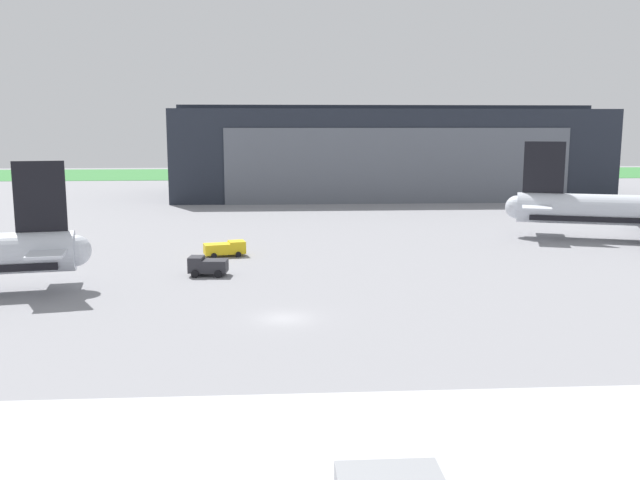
% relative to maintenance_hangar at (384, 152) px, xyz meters
% --- Properties ---
extents(ground_plane, '(440.00, 440.00, 0.00)m').
position_rel_maintenance_hangar_xyz_m(ground_plane, '(-25.51, -107.68, -10.09)').
color(ground_plane, gray).
extents(grass_field_strip, '(440.00, 56.00, 0.08)m').
position_rel_maintenance_hangar_xyz_m(grass_field_strip, '(-25.51, 74.79, -10.05)').
color(grass_field_strip, '#397D3C').
rests_on(grass_field_strip, ground_plane).
extents(maintenance_hangar, '(96.51, 40.76, 21.10)m').
position_rel_maintenance_hangar_xyz_m(maintenance_hangar, '(0.00, 0.00, 0.00)').
color(maintenance_hangar, '#232833').
rests_on(maintenance_hangar, ground_plane).
extents(baggage_tug, '(4.35, 2.93, 2.12)m').
position_rel_maintenance_hangar_xyz_m(baggage_tug, '(-33.70, -89.95, -8.96)').
color(baggage_tug, '#28282D').
rests_on(baggage_tug, ground_plane).
extents(stair_truck, '(5.48, 3.43, 1.88)m').
position_rel_maintenance_hangar_xyz_m(stair_truck, '(-32.52, -78.54, -9.07)').
color(stair_truck, yellow).
rests_on(stair_truck, ground_plane).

